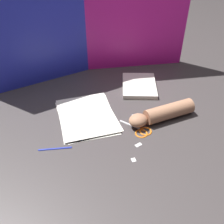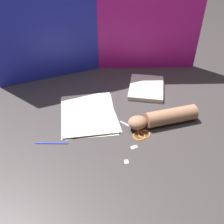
{
  "view_description": "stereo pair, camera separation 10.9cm",
  "coord_description": "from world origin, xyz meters",
  "px_view_note": "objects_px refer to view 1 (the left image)",
  "views": [
    {
      "loc": [
        -0.31,
        -0.79,
        0.75
      ],
      "look_at": [
        -0.04,
        0.02,
        0.06
      ],
      "focal_mm": 42.0,
      "sensor_mm": 36.0,
      "label": 1
    },
    {
      "loc": [
        -0.21,
        -0.82,
        0.75
      ],
      "look_at": [
        -0.04,
        0.02,
        0.06
      ],
      "focal_mm": 42.0,
      "sensor_mm": 36.0,
      "label": 2
    }
  ],
  "objects_px": {
    "scissors": "(140,129)",
    "book_closed": "(139,86)",
    "paper_stack": "(87,116)",
    "hand_forearm": "(162,113)"
  },
  "relations": [
    {
      "from": "scissors",
      "to": "paper_stack",
      "type": "bearing_deg",
      "value": 140.65
    },
    {
      "from": "scissors",
      "to": "hand_forearm",
      "type": "height_order",
      "value": "hand_forearm"
    },
    {
      "from": "book_closed",
      "to": "hand_forearm",
      "type": "relative_size",
      "value": 0.85
    },
    {
      "from": "scissors",
      "to": "book_closed",
      "type": "bearing_deg",
      "value": 67.61
    },
    {
      "from": "book_closed",
      "to": "hand_forearm",
      "type": "bearing_deg",
      "value": -91.49
    },
    {
      "from": "paper_stack",
      "to": "hand_forearm",
      "type": "xyz_separation_m",
      "value": [
        0.31,
        -0.12,
        0.03
      ]
    },
    {
      "from": "paper_stack",
      "to": "scissors",
      "type": "xyz_separation_m",
      "value": [
        0.19,
        -0.16,
        -0.0
      ]
    },
    {
      "from": "paper_stack",
      "to": "scissors",
      "type": "height_order",
      "value": "scissors"
    },
    {
      "from": "hand_forearm",
      "to": "paper_stack",
      "type": "bearing_deg",
      "value": 158.27
    },
    {
      "from": "hand_forearm",
      "to": "book_closed",
      "type": "bearing_deg",
      "value": 88.51
    }
  ]
}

